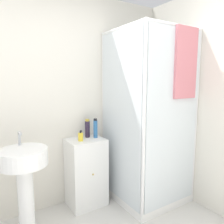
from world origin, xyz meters
TOP-DOWN VIEW (x-y plane):
  - wall_back at (0.00, 1.70)m, footprint 6.40×0.06m
  - shower_enclosure at (1.20, 1.17)m, footprint 0.83×0.86m
  - vanity_cabinet at (0.51, 1.49)m, footprint 0.43×0.37m
  - sink at (-0.22, 1.25)m, footprint 0.43×0.43m
  - soap_dispenser at (0.44, 1.46)m, footprint 0.06×0.06m
  - shampoo_bottle_tall_black at (0.58, 1.56)m, footprint 0.06×0.06m
  - shampoo_bottle_blue at (0.65, 1.49)m, footprint 0.05×0.05m

SIDE VIEW (x-z plane):
  - vanity_cabinet at x=0.51m, z-range 0.00..0.81m
  - shower_enclosure at x=1.20m, z-range -0.43..1.64m
  - sink at x=-0.22m, z-range 0.14..1.16m
  - soap_dispenser at x=0.44m, z-range 0.80..0.92m
  - shampoo_bottle_tall_black at x=0.58m, z-range 0.81..1.03m
  - shampoo_bottle_blue at x=0.65m, z-range 0.81..1.04m
  - wall_back at x=0.00m, z-range 0.00..2.50m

